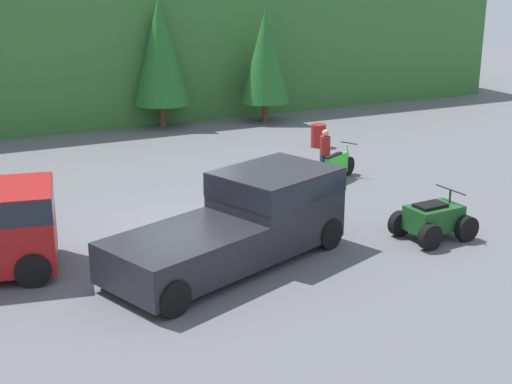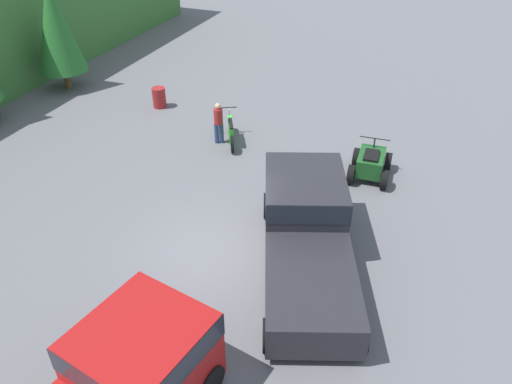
% 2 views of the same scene
% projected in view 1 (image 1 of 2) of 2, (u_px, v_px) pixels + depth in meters
% --- Properties ---
extents(ground_plane, '(80.00, 80.00, 0.00)m').
position_uv_depth(ground_plane, '(184.00, 230.00, 18.73)').
color(ground_plane, '#5B5B60').
extents(hillside_backdrop, '(44.00, 6.00, 5.46)m').
position_uv_depth(hillside_backdrop, '(56.00, 59.00, 31.64)').
color(hillside_backdrop, '#387033').
rests_on(hillside_backdrop, ground_plane).
extents(tree_mid_left, '(2.43, 2.43, 5.53)m').
position_uv_depth(tree_mid_left, '(160.00, 51.00, 30.07)').
color(tree_mid_left, brown).
rests_on(tree_mid_left, ground_plane).
extents(tree_mid_right, '(2.16, 2.16, 4.92)m').
position_uv_depth(tree_mid_right, '(265.00, 57.00, 31.21)').
color(tree_mid_right, brown).
rests_on(tree_mid_right, ground_plane).
extents(pickup_truck_second, '(6.36, 4.13, 1.98)m').
position_uv_depth(pickup_truck_second, '(247.00, 217.00, 16.66)').
color(pickup_truck_second, '#232328').
rests_on(pickup_truck_second, ground_plane).
extents(dirt_bike, '(2.03, 1.18, 1.13)m').
position_uv_depth(dirt_bike, '(336.00, 167.00, 22.98)').
color(dirt_bike, black).
rests_on(dirt_bike, ground_plane).
extents(quad_atv, '(1.95, 1.44, 1.23)m').
position_uv_depth(quad_atv, '(433.00, 220.00, 18.06)').
color(quad_atv, black).
rests_on(quad_atv, ground_plane).
extents(rider_person, '(0.45, 0.45, 1.63)m').
position_uv_depth(rider_person, '(325.00, 152.00, 23.11)').
color(rider_person, navy).
rests_on(rider_person, ground_plane).
extents(steel_barrel, '(0.58, 0.58, 0.88)m').
position_uv_depth(steel_barrel, '(318.00, 136.00, 27.38)').
color(steel_barrel, maroon).
rests_on(steel_barrel, ground_plane).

